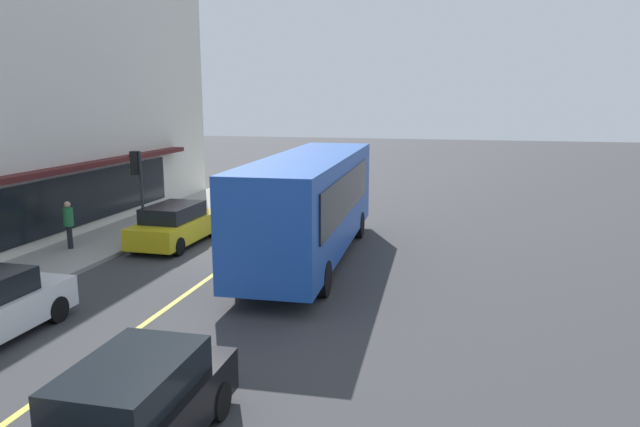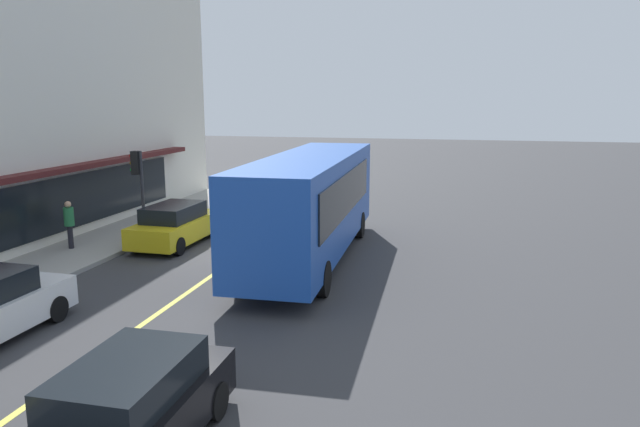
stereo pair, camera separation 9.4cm
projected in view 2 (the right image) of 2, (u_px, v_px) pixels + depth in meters
ground at (243, 253)px, 20.47m from camera, size 120.00×120.00×0.00m
sidewalk at (104, 242)px, 21.73m from camera, size 80.00×2.93×0.15m
lane_centre_stripe at (243, 253)px, 20.47m from camera, size 36.00×0.16×0.01m
bus at (311, 201)px, 19.31m from camera, size 11.20×2.85×3.50m
traffic_light at (138, 172)px, 22.43m from camera, size 0.30×0.52×3.20m
car_black at (126, 414)px, 8.66m from camera, size 4.31×1.88×1.52m
car_yellow at (176, 225)px, 21.59m from camera, size 4.33×1.92×1.52m
pedestrian_at_corner at (69, 220)px, 20.40m from camera, size 0.34×0.34×1.68m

